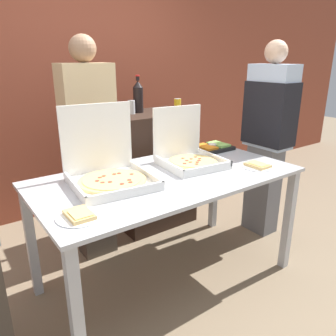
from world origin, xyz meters
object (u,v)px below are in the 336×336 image
soda_bottle (138,96)px  person_guest_plaid (90,148)px  person_server_vest (268,131)px  paper_plate_front_center (258,166)px  soda_can_silver (131,107)px  pizza_box_near_left (108,170)px  pizza_box_near_right (188,154)px  paper_plate_front_left (79,215)px  soda_can_colored (178,105)px  veggie_tray (212,147)px

soda_bottle → person_guest_plaid: person_guest_plaid is taller
soda_bottle → person_server_vest: bearing=-44.1°
paper_plate_front_center → person_guest_plaid: 1.30m
soda_can_silver → paper_plate_front_center: bearing=-70.7°
person_guest_plaid → pizza_box_near_left: bearing=78.1°
person_guest_plaid → person_server_vest: size_ratio=1.01×
pizza_box_near_right → paper_plate_front_left: size_ratio=2.03×
paper_plate_front_center → person_guest_plaid: size_ratio=0.13×
person_guest_plaid → paper_plate_front_left: bearing=63.5°
soda_can_colored → pizza_box_near_left: bearing=-148.9°
soda_can_colored → person_guest_plaid: (-0.92, -0.07, -0.26)m
veggie_tray → person_server_vest: bearing=-21.7°
paper_plate_front_left → person_server_vest: person_server_vest is taller
person_server_vest → soda_bottle: bearing=45.9°
person_guest_plaid → person_server_vest: 1.57m
soda_can_colored → person_server_vest: 0.86m
paper_plate_front_center → person_server_vest: (0.55, 0.35, 0.13)m
veggie_tray → person_guest_plaid: (-0.97, 0.38, 0.06)m
person_guest_plaid → person_server_vest: bearing=158.5°
soda_can_colored → person_guest_plaid: size_ratio=0.07×
pizza_box_near_right → person_server_vest: 0.92m
person_guest_plaid → soda_can_colored: bearing=-176.0°
veggie_tray → soda_can_colored: soda_can_colored is taller
paper_plate_front_center → soda_bottle: (-0.30, 1.18, 0.42)m
paper_plate_front_left → person_guest_plaid: 1.04m
paper_plate_front_center → paper_plate_front_left: 1.37m
pizza_box_near_right → pizza_box_near_left: (-0.66, 0.01, 0.01)m
pizza_box_near_left → paper_plate_front_center: bearing=-13.6°
paper_plate_front_left → veggie_tray: (1.43, 0.55, 0.01)m
pizza_box_near_right → pizza_box_near_left: bearing=-174.5°
pizza_box_near_left → paper_plate_front_left: bearing=-127.1°
pizza_box_near_right → paper_plate_front_left: pizza_box_near_right is taller
paper_plate_front_center → soda_can_silver: size_ratio=1.86×
paper_plate_front_center → paper_plate_front_left: same height
person_server_vest → soda_can_colored: bearing=40.2°
pizza_box_near_left → paper_plate_front_left: 0.51m
soda_can_silver → person_guest_plaid: bearing=-157.1°
soda_bottle → person_guest_plaid: bearing=-157.2°
pizza_box_near_right → soda_can_colored: pizza_box_near_right is taller
veggie_tray → person_guest_plaid: bearing=158.6°
paper_plate_front_center → pizza_box_near_right: bearing=135.6°
soda_can_colored → paper_plate_front_center: bearing=-90.7°
person_server_vest → pizza_box_near_right: bearing=89.5°
soda_can_colored → soda_bottle: bearing=149.0°
pizza_box_near_left → soda_bottle: size_ratio=1.63×
pizza_box_near_right → paper_plate_front_center: size_ratio=2.07×
veggie_tray → paper_plate_front_left: bearing=-158.9°
veggie_tray → soda_can_colored: (-0.05, 0.44, 0.32)m
pizza_box_near_left → soda_can_silver: (0.63, 0.78, 0.26)m
pizza_box_near_left → person_guest_plaid: 0.57m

